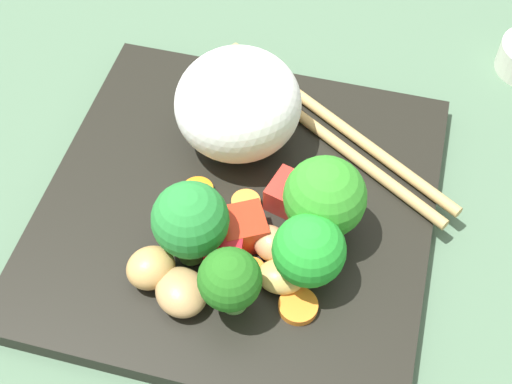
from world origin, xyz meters
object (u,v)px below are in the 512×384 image
at_px(carrot_slice_2, 197,193).
at_px(chopstick_pair, 330,128).
at_px(square_plate, 238,209).
at_px(rice_mound, 238,104).
at_px(broccoli_floret_1, 309,251).

bearing_deg(carrot_slice_2, chopstick_pair, 137.48).
bearing_deg(square_plate, carrot_slice_2, -87.09).
relative_size(rice_mound, carrot_slice_2, 4.06).
bearing_deg(chopstick_pair, square_plate, 90.77).
bearing_deg(square_plate, broccoli_floret_1, 53.19).
height_order(carrot_slice_2, chopstick_pair, chopstick_pair).
relative_size(rice_mound, broccoli_floret_1, 1.58).
xyz_separation_m(square_plate, rice_mound, (-0.06, -0.02, 0.05)).
height_order(square_plate, broccoli_floret_1, broccoli_floret_1).
bearing_deg(chopstick_pair, broccoli_floret_1, 126.39).
relative_size(broccoli_floret_1, chopstick_pair, 0.28).
bearing_deg(carrot_slice_2, square_plate, 92.91).
bearing_deg(square_plate, rice_mound, -164.54).
xyz_separation_m(square_plate, carrot_slice_2, (0.00, -0.03, 0.01)).
bearing_deg(broccoli_floret_1, rice_mound, -143.30).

